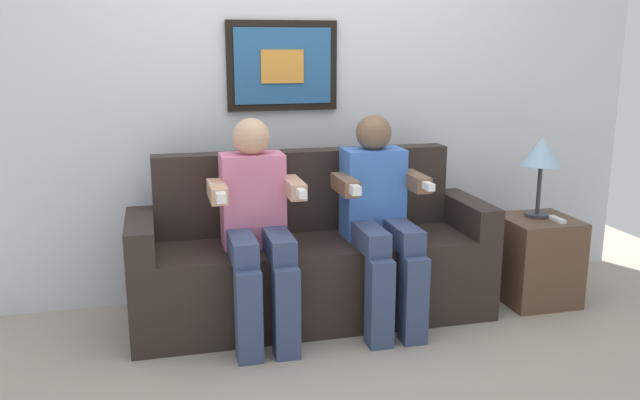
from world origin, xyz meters
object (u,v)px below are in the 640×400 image
table_lamp (542,155)px  spare_remote_on_table (557,219)px  person_on_left (257,222)px  side_table_right (537,260)px  couch (312,262)px  person_on_right (380,214)px

table_lamp → spare_remote_on_table: (0.05, -0.12, -0.35)m
person_on_left → side_table_right: (1.64, 0.06, -0.36)m
side_table_right → table_lamp: table_lamp is taller
couch → table_lamp: bearing=-2.9°
person_on_right → side_table_right: 1.05m
person_on_left → side_table_right: bearing=2.1°
person_on_right → spare_remote_on_table: bearing=-1.1°
spare_remote_on_table → side_table_right: bearing=125.5°
couch → person_on_right: 0.47m
person_on_right → couch: bearing=152.7°
side_table_right → spare_remote_on_table: bearing=-54.5°
person_on_left → spare_remote_on_table: person_on_left is taller
couch → spare_remote_on_table: couch is taller
couch → side_table_right: couch is taller
table_lamp → spare_remote_on_table: 0.37m
spare_remote_on_table → table_lamp: bearing=114.3°
spare_remote_on_table → person_on_right: bearing=178.9°
couch → spare_remote_on_table: size_ratio=14.85×
person_on_left → table_lamp: (1.64, 0.10, 0.25)m
spare_remote_on_table → couch: bearing=172.2°
person_on_left → table_lamp: person_on_left is taller
side_table_right → spare_remote_on_table: spare_remote_on_table is taller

